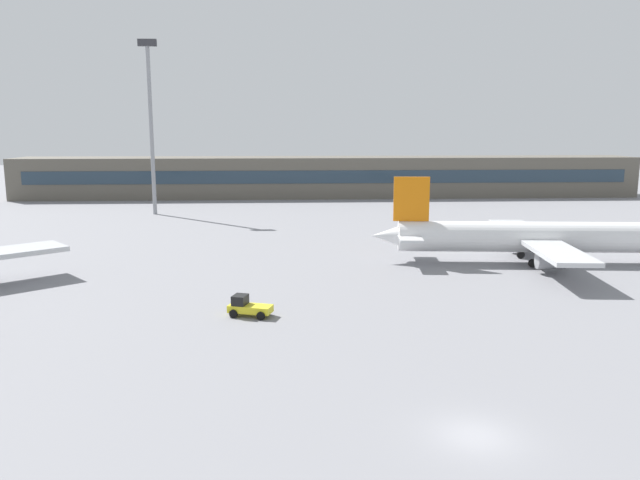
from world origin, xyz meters
The scene contains 5 objects.
ground_plane centered at (0.00, 40.00, 0.00)m, with size 400.00×400.00×0.00m, color gray.
terminal_building centered at (0.00, 112.23, 4.50)m, with size 138.54×12.13×9.00m.
airplane_mid centered at (20.40, 40.19, 3.04)m, with size 40.35×28.23×9.97m.
baggage_tug_yellow centered at (-12.86, 21.27, 0.80)m, with size 3.88×2.66×1.75m.
floodlight_tower_west centered at (-33.51, 84.68, 17.42)m, with size 3.20×0.80×30.67m.
Camera 1 is at (-9.49, -28.90, 15.49)m, focal length 34.87 mm.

